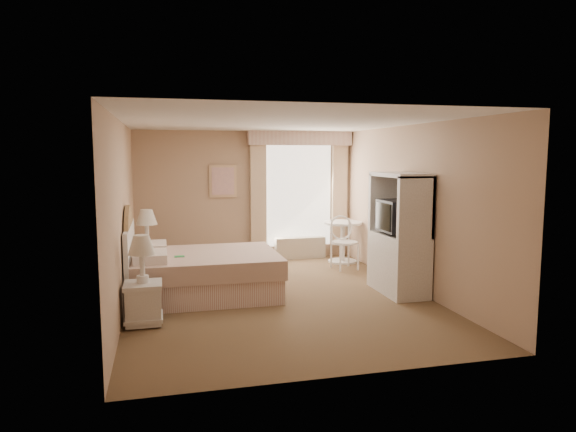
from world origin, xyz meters
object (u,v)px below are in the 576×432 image
object	(u,v)px
nightstand_far	(148,254)
armoire	(399,243)
bed	(197,272)
nightstand_near	(143,292)
cafe_chair	(343,238)
round_table	(343,235)

from	to	relation	value
nightstand_far	armoire	distance (m)	4.04
bed	nightstand_far	bearing A→B (deg)	121.88
nightstand_far	armoire	size ratio (longest dim) A/B	0.64
bed	armoire	size ratio (longest dim) A/B	1.19
nightstand_near	cafe_chair	bearing A→B (deg)	34.70
bed	cafe_chair	distance (m)	2.96
nightstand_near	armoire	size ratio (longest dim) A/B	0.61
bed	nightstand_far	size ratio (longest dim) A/B	1.85
nightstand_far	round_table	world-z (taller)	nightstand_far
cafe_chair	armoire	world-z (taller)	armoire
nightstand_far	round_table	bearing A→B (deg)	9.06
bed	nightstand_far	distance (m)	1.37
cafe_chair	nightstand_far	bearing A→B (deg)	173.30
round_table	cafe_chair	distance (m)	0.54
bed	cafe_chair	size ratio (longest dim) A/B	2.22
cafe_chair	bed	bearing A→B (deg)	-163.38
nightstand_far	round_table	size ratio (longest dim) A/B	1.47
cafe_chair	round_table	bearing A→B (deg)	63.18
nightstand_near	round_table	size ratio (longest dim) A/B	1.39
bed	round_table	xyz separation A→B (m)	(2.87, 1.73, 0.17)
bed	armoire	bearing A→B (deg)	-10.31
bed	nightstand_near	size ratio (longest dim) A/B	1.96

